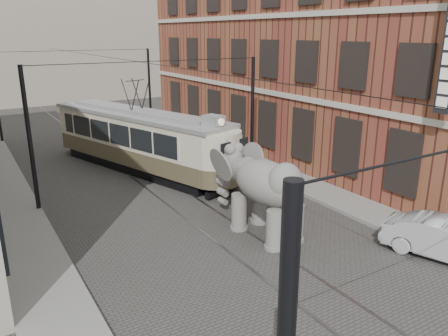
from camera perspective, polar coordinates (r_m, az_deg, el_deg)
ground at (r=16.54m, az=0.54°, el=-8.55°), size 120.00×120.00×0.00m
tram_rails at (r=16.53m, az=0.54°, el=-8.51°), size 1.54×80.00×0.02m
sidewalk_right at (r=20.08m, az=15.28°, el=-4.19°), size 2.00×60.00×0.15m
sidewalk_left at (r=14.56m, az=-22.39°, el=-13.43°), size 2.00×60.00×0.15m
brick_building at (r=28.75m, az=10.07°, el=14.55°), size 8.00×26.00×12.00m
distant_block at (r=53.23m, az=-23.76°, el=15.57°), size 28.00×10.00×14.00m
catenary at (r=19.69m, az=-7.67°, el=4.76°), size 11.00×30.20×6.00m
tram at (r=23.89m, az=-11.09°, el=5.36°), size 6.12×12.40×4.85m
elephant at (r=15.97m, az=5.58°, el=-3.51°), size 3.21×5.31×3.12m
parked_car at (r=16.36m, az=26.74°, el=-8.28°), size 2.68×4.20×1.31m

